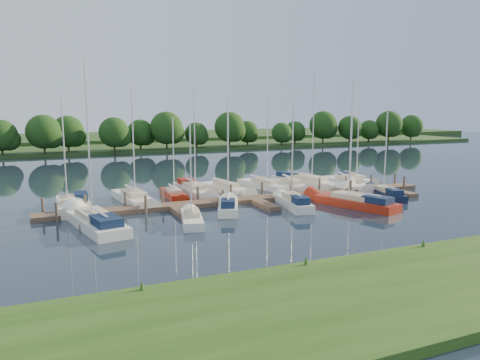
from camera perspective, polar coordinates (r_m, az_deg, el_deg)
name	(u,v)px	position (r m, az deg, el deg)	size (l,w,h in m)	color
ground	(293,219)	(39.20, 6.44, -4.72)	(260.00, 260.00, 0.00)	#1A2534
near_bank	(447,281)	(27.07, 23.89, -11.19)	(90.00, 10.00, 0.50)	#244714
dock	(255,200)	(45.48, 1.85, -2.51)	(40.00, 6.00, 0.40)	brown
mooring_pilings	(250,194)	(46.40, 1.26, -1.78)	(38.24, 2.84, 2.00)	#473D33
far_shore	(129,146)	(110.01, -13.44, 4.02)	(180.00, 30.00, 0.60)	#1D3F18
distant_hill	(112,138)	(134.61, -15.33, 4.97)	(220.00, 40.00, 1.40)	#3B5927
treeline	(140,133)	(97.31, -12.14, 5.66)	(145.21, 9.75, 8.29)	#38281C
sailboat_n_0	(67,207)	(45.00, -20.29, -3.09)	(2.21, 7.91, 10.19)	white
motorboat	(81,203)	(46.22, -18.79, -2.63)	(1.62, 5.09, 1.57)	white
sailboat_n_2	(134,200)	(46.44, -12.74, -2.39)	(3.03, 9.20, 11.62)	white
sailboat_n_3	(174,195)	(48.35, -8.08, -1.83)	(1.69, 6.61, 8.49)	#A0200E
sailboat_n_4	(194,191)	(50.17, -5.64, -1.32)	(2.35, 9.01, 11.46)	white
sailboat_n_5	(227,189)	(51.07, -1.66, -1.17)	(3.58, 8.13, 10.30)	white
sailboat_n_6	(266,186)	(53.25, 3.15, -0.76)	(3.76, 8.37, 10.58)	white
sailboat_n_7	(291,186)	(53.45, 6.25, -0.76)	(2.72, 8.14, 10.35)	white
sailboat_n_8	(309,183)	(55.82, 8.39, -0.34)	(5.54, 10.83, 13.67)	white
sailboat_n_9	(349,185)	(55.14, 13.12, -0.64)	(4.00, 9.95, 12.51)	white
sailboat_n_10	(355,180)	(59.48, 13.80, 0.05)	(2.01, 7.33, 9.29)	white
sailboat_s_0	(94,223)	(38.08, -17.35, -4.97)	(4.12, 10.63, 13.28)	white
sailboat_s_1	(192,220)	(37.74, -5.91, -4.82)	(2.76, 6.43, 8.35)	white
sailboat_s_2	(228,207)	(41.94, -1.44, -3.29)	(3.87, 6.94, 9.28)	white
sailboat_s_3	(293,204)	(43.57, 6.49, -2.87)	(2.90, 7.45, 9.69)	white
sailboat_s_4	(353,203)	(44.87, 13.57, -2.74)	(4.78, 9.52, 12.12)	#A0200E
sailboat_s_5	(385,194)	(50.25, 17.31, -1.68)	(3.19, 7.08, 9.10)	black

